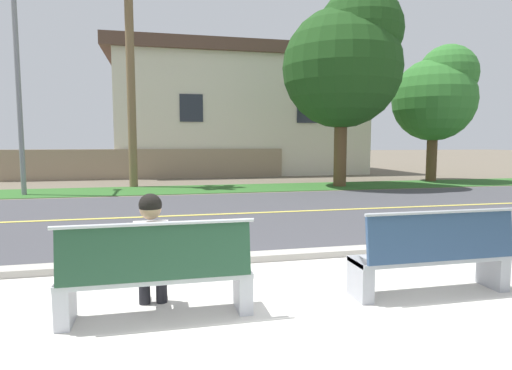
{
  "coord_description": "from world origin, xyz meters",
  "views": [
    {
      "loc": [
        -1.5,
        -3.69,
        1.75
      ],
      "look_at": [
        0.16,
        3.57,
        1.0
      ],
      "focal_mm": 30.21,
      "sensor_mm": 36.0,
      "label": 1
    }
  ],
  "objects_px": {
    "bench_left": "(157,275)",
    "shade_tree_far_left": "(346,59)",
    "seated_person_white": "(152,249)",
    "streetlamp": "(19,63)",
    "bench_right": "(434,256)",
    "shade_tree_left": "(437,94)",
    "palm_tree_tall": "(129,5)"
  },
  "relations": [
    {
      "from": "shade_tree_far_left",
      "to": "palm_tree_tall",
      "type": "distance_m",
      "value": 8.43
    },
    {
      "from": "shade_tree_far_left",
      "to": "shade_tree_left",
      "type": "distance_m",
      "value": 5.09
    },
    {
      "from": "shade_tree_left",
      "to": "palm_tree_tall",
      "type": "bearing_deg",
      "value": 177.88
    },
    {
      "from": "bench_right",
      "to": "palm_tree_tall",
      "type": "height_order",
      "value": "palm_tree_tall"
    },
    {
      "from": "seated_person_white",
      "to": "streetlamp",
      "type": "height_order",
      "value": "streetlamp"
    },
    {
      "from": "streetlamp",
      "to": "shade_tree_left",
      "type": "xyz_separation_m",
      "value": [
        16.25,
        1.18,
        -0.45
      ]
    },
    {
      "from": "bench_right",
      "to": "bench_left",
      "type": "bearing_deg",
      "value": 180.0
    },
    {
      "from": "bench_right",
      "to": "seated_person_white",
      "type": "bearing_deg",
      "value": 176.85
    },
    {
      "from": "bench_right",
      "to": "shade_tree_far_left",
      "type": "relative_size",
      "value": 0.25
    },
    {
      "from": "bench_left",
      "to": "bench_right",
      "type": "height_order",
      "value": "same"
    },
    {
      "from": "bench_right",
      "to": "shade_tree_left",
      "type": "bearing_deg",
      "value": 54.67
    },
    {
      "from": "bench_left",
      "to": "seated_person_white",
      "type": "height_order",
      "value": "seated_person_white"
    },
    {
      "from": "streetlamp",
      "to": "palm_tree_tall",
      "type": "xyz_separation_m",
      "value": [
        3.38,
        1.66,
        2.56
      ]
    },
    {
      "from": "bench_left",
      "to": "palm_tree_tall",
      "type": "height_order",
      "value": "palm_tree_tall"
    },
    {
      "from": "bench_left",
      "to": "streetlamp",
      "type": "bearing_deg",
      "value": 110.61
    },
    {
      "from": "bench_left",
      "to": "palm_tree_tall",
      "type": "distance_m",
      "value": 14.55
    },
    {
      "from": "streetlamp",
      "to": "shade_tree_left",
      "type": "relative_size",
      "value": 1.28
    },
    {
      "from": "seated_person_white",
      "to": "bench_right",
      "type": "bearing_deg",
      "value": -3.15
    },
    {
      "from": "bench_right",
      "to": "palm_tree_tall",
      "type": "bearing_deg",
      "value": 106.85
    },
    {
      "from": "shade_tree_left",
      "to": "shade_tree_far_left",
      "type": "bearing_deg",
      "value": -166.19
    },
    {
      "from": "bench_left",
      "to": "shade_tree_far_left",
      "type": "height_order",
      "value": "shade_tree_far_left"
    },
    {
      "from": "bench_left",
      "to": "palm_tree_tall",
      "type": "bearing_deg",
      "value": 93.94
    },
    {
      "from": "seated_person_white",
      "to": "palm_tree_tall",
      "type": "bearing_deg",
      "value": 93.76
    },
    {
      "from": "bench_left",
      "to": "shade_tree_far_left",
      "type": "relative_size",
      "value": 0.25
    },
    {
      "from": "bench_right",
      "to": "palm_tree_tall",
      "type": "xyz_separation_m",
      "value": [
        -3.95,
        13.05,
        6.38
      ]
    },
    {
      "from": "seated_person_white",
      "to": "shade_tree_left",
      "type": "relative_size",
      "value": 0.21
    },
    {
      "from": "bench_left",
      "to": "shade_tree_left",
      "type": "relative_size",
      "value": 0.32
    },
    {
      "from": "bench_left",
      "to": "shade_tree_left",
      "type": "distance_m",
      "value": 17.68
    },
    {
      "from": "shade_tree_far_left",
      "to": "palm_tree_tall",
      "type": "relative_size",
      "value": 0.88
    },
    {
      "from": "palm_tree_tall",
      "to": "shade_tree_far_left",
      "type": "bearing_deg",
      "value": -11.72
    },
    {
      "from": "streetlamp",
      "to": "shade_tree_left",
      "type": "bearing_deg",
      "value": 4.16
    },
    {
      "from": "bench_left",
      "to": "shade_tree_left",
      "type": "height_order",
      "value": "shade_tree_left"
    }
  ]
}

